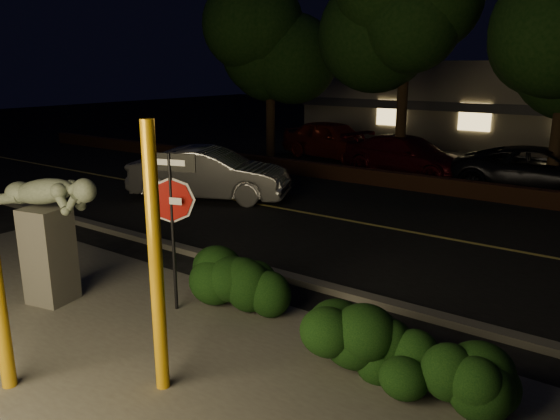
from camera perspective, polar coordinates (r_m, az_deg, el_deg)
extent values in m
plane|color=black|center=(16.01, 15.71, 0.66)|extent=(90.00, 90.00, 0.00)
cube|color=#4C4944|center=(7.42, -17.32, -16.27)|extent=(14.00, 6.00, 0.02)
cube|color=black|center=(13.32, 11.15, -1.85)|extent=(80.00, 8.00, 0.01)
cube|color=gold|center=(13.32, 11.15, -1.80)|extent=(80.00, 0.12, 0.00)
cube|color=#4C4944|center=(9.92, 0.98, -7.09)|extent=(80.00, 0.25, 0.12)
cube|color=#412214|center=(17.16, 17.30, 2.32)|extent=(40.00, 0.35, 0.50)
cube|color=black|center=(22.59, 22.01, 4.15)|extent=(40.00, 12.00, 0.01)
cube|color=gray|center=(30.16, 26.25, 9.96)|extent=(22.00, 10.00, 4.00)
cube|color=#333338|center=(25.17, 24.13, 9.52)|extent=(22.00, 0.20, 0.40)
cube|color=#FFD87F|center=(27.14, 11.47, 9.94)|extent=(1.40, 0.08, 1.20)
cube|color=#FFD87F|center=(25.74, 19.67, 9.13)|extent=(1.40, 0.08, 1.20)
cylinder|color=black|center=(22.16, -1.00, 9.91)|extent=(0.36, 0.36, 3.75)
ellipsoid|color=black|center=(22.14, -1.04, 18.94)|extent=(4.60, 4.60, 4.14)
cylinder|color=black|center=(19.53, 12.57, 9.65)|extent=(0.36, 0.36, 4.25)
cylinder|color=black|center=(17.75, 27.05, 7.51)|extent=(0.36, 0.36, 4.00)
cylinder|color=#FAAF12|center=(6.36, -12.86, -5.33)|extent=(0.16, 0.16, 3.22)
cylinder|color=black|center=(8.54, -11.13, -2.52)|extent=(0.05, 0.05, 2.51)
cube|color=white|center=(8.40, -11.31, 0.99)|extent=(0.37, 0.14, 0.11)
cube|color=black|center=(8.28, -11.51, 4.91)|extent=(0.82, 0.29, 0.27)
cube|color=white|center=(8.28, -11.51, 4.91)|extent=(0.52, 0.18, 0.11)
cube|color=#4C4944|center=(9.58, -22.98, -4.40)|extent=(0.74, 0.74, 1.60)
sphere|color=#646B5B|center=(8.68, -19.76, 1.93)|extent=(0.37, 0.37, 0.37)
ellipsoid|color=black|center=(8.74, -4.65, -7.07)|extent=(2.06, 1.18, 1.02)
ellipsoid|color=black|center=(7.07, 8.78, -12.59)|extent=(1.70, 1.06, 1.05)
ellipsoid|color=black|center=(6.63, 16.99, -15.45)|extent=(1.61, 1.27, 0.98)
imported|color=#9D9DA1|center=(15.90, -7.35, 3.77)|extent=(4.81, 3.32, 1.50)
imported|color=maroon|center=(23.00, 5.53, 7.32)|extent=(4.95, 2.76, 1.59)
imported|color=#420910|center=(19.68, 13.21, 5.46)|extent=(5.12, 2.85, 1.40)
imported|color=black|center=(18.09, 25.85, 3.62)|extent=(5.29, 2.72, 1.43)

